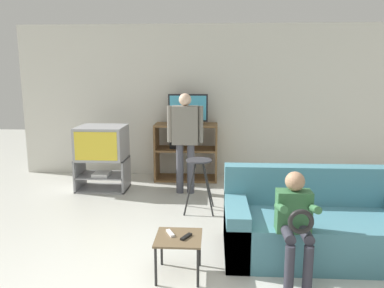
% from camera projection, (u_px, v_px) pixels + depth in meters
% --- Properties ---
extents(wall_back, '(6.40, 0.06, 2.60)m').
position_uv_depth(wall_back, '(203.00, 102.00, 6.46)').
color(wall_back, silver).
rests_on(wall_back, ground_plane).
extents(tv_stand, '(0.77, 0.51, 0.50)m').
position_uv_depth(tv_stand, '(103.00, 174.00, 5.82)').
color(tv_stand, '#939399').
rests_on(tv_stand, ground_plane).
extents(television_main, '(0.71, 0.63, 0.50)m').
position_uv_depth(television_main, '(102.00, 142.00, 5.72)').
color(television_main, '#9E9EA3').
rests_on(television_main, tv_stand).
extents(media_shelf, '(1.04, 0.48, 0.95)m').
position_uv_depth(media_shelf, '(186.00, 151.00, 6.32)').
color(media_shelf, brown).
rests_on(media_shelf, ground_plane).
extents(television_flat, '(0.66, 0.20, 0.50)m').
position_uv_depth(television_flat, '(188.00, 110.00, 6.20)').
color(television_flat, black).
rests_on(television_flat, media_shelf).
extents(folding_stool, '(0.39, 0.37, 0.70)m').
position_uv_depth(folding_stool, '(199.00, 170.00, 4.84)').
color(folding_stool, black).
rests_on(folding_stool, ground_plane).
extents(snack_table, '(0.41, 0.41, 0.37)m').
position_uv_depth(snack_table, '(179.00, 242.00, 3.31)').
color(snack_table, brown).
rests_on(snack_table, ground_plane).
extents(remote_control_black, '(0.10, 0.14, 0.02)m').
position_uv_depth(remote_control_black, '(186.00, 237.00, 3.28)').
color(remote_control_black, black).
rests_on(remote_control_black, snack_table).
extents(remote_control_white, '(0.09, 0.15, 0.02)m').
position_uv_depth(remote_control_white, '(170.00, 233.00, 3.36)').
color(remote_control_white, silver).
rests_on(remote_control_white, snack_table).
extents(couch, '(1.86, 0.89, 0.83)m').
position_uv_depth(couch, '(318.00, 226.00, 3.74)').
color(couch, teal).
rests_on(couch, ground_plane).
extents(person_standing_adult, '(0.53, 0.20, 1.50)m').
position_uv_depth(person_standing_adult, '(185.00, 134.00, 5.52)').
color(person_standing_adult, '#4C4C56').
rests_on(person_standing_adult, ground_plane).
extents(person_seated_child, '(0.33, 0.43, 0.96)m').
position_uv_depth(person_seated_child, '(295.00, 218.00, 3.20)').
color(person_seated_child, '#2D2D38').
rests_on(person_seated_child, ground_plane).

